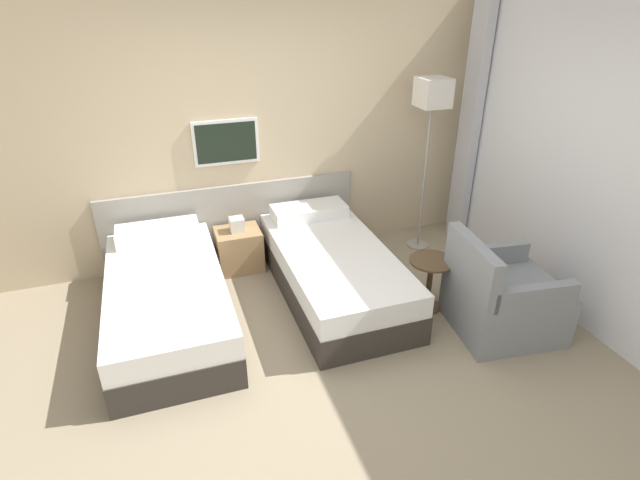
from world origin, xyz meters
The scene contains 9 objects.
ground_plane centered at (0.00, 0.00, 0.00)m, with size 16.00×16.00×0.00m, color gray.
wall_headboard centered at (-0.02, 2.00, 1.30)m, with size 10.00×0.10×2.70m.
wall_window centered at (2.32, -0.16, 1.34)m, with size 0.21×4.47×2.70m.
bed_near_door centered at (-1.08, 0.96, 0.25)m, with size 0.96×1.98×0.60m.
bed_near_window centered at (0.43, 0.96, 0.25)m, with size 0.96×1.98×0.60m.
nightstand centered at (-0.33, 1.71, 0.22)m, with size 0.45×0.38×0.57m.
floor_lamp centered at (1.67, 1.54, 1.60)m, with size 0.29×0.29×1.84m.
side_table centered at (1.16, 0.44, 0.34)m, with size 0.40×0.40×0.49m.
armchair centered at (1.57, -0.03, 0.29)m, with size 0.91×0.86×0.87m.
Camera 1 is at (-1.00, -2.83, 2.66)m, focal length 28.00 mm.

